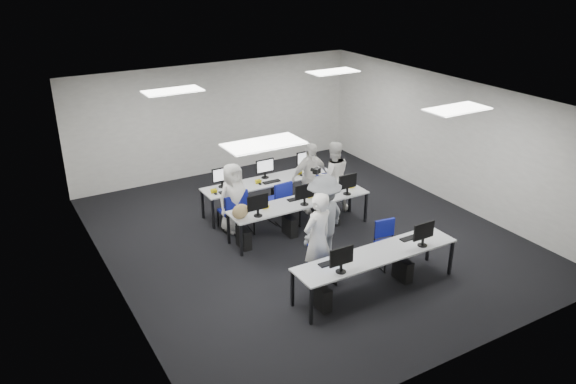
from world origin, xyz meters
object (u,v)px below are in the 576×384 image
chair_4 (321,200)px  chair_7 (318,196)px  desk_mid (300,204)px  chair_6 (279,207)px  chair_3 (287,214)px  chair_0 (321,272)px  chair_1 (388,252)px  chair_5 (230,218)px  student_2 (233,198)px  student_3 (310,178)px  desk_front (377,256)px  chair_2 (242,220)px  student_1 (333,176)px  photographer (324,220)px  student_0 (317,239)px

chair_4 → chair_7: bearing=99.2°
desk_mid → chair_6: size_ratio=3.32×
desk_mid → chair_7: 1.41m
chair_7 → chair_6: bearing=-165.4°
chair_3 → chair_4: chair_4 is taller
chair_0 → chair_1: 1.49m
desk_mid → chair_5: 1.58m
chair_6 → student_2: bearing=173.7°
desk_mid → student_3: 1.14m
chair_4 → student_3: (-0.22, 0.15, 0.55)m
chair_6 → student_2: 1.18m
chair_1 → student_3: (0.03, 2.88, 0.55)m
desk_front → chair_1: bearing=36.1°
chair_1 → chair_5: chair_1 is taller
chair_2 → chair_3: size_ratio=1.03×
chair_3 → chair_4: 1.08m
chair_1 → student_3: size_ratio=0.54×
chair_2 → student_1: 2.42m
chair_1 → photographer: 1.41m
chair_5 → chair_6: size_ratio=0.89×
student_1 → student_3: size_ratio=1.01×
student_0 → student_1: 3.26m
chair_1 → student_1: (0.53, 2.68, 0.55)m
chair_5 → desk_front: bearing=-72.9°
desk_mid → chair_3: 0.60m
desk_mid → student_3: bearing=46.8°
chair_0 → chair_4: bearing=46.9°
chair_4 → chair_3: bearing=-148.9°
chair_3 → student_0: 2.53m
desk_mid → chair_2: chair_2 is taller
chair_6 → chair_5: bearing=170.5°
desk_mid → chair_4: chair_4 is taller
chair_2 → chair_3: 1.04m
chair_3 → chair_5: chair_3 is taller
chair_5 → student_1: size_ratio=0.51×
student_0 → chair_7: bearing=-136.8°
chair_7 → photographer: photographer is taller
chair_1 → chair_7: (0.29, 2.93, 0.00)m
student_1 → student_2: size_ratio=1.09×
student_0 → desk_mid: bearing=-126.1°
chair_4 → chair_7: size_ratio=0.96×
chair_5 → student_2: 0.51m
desk_front → chair_7: size_ratio=3.51×
desk_front → chair_2: chair_2 is taller
chair_3 → student_3: (0.83, 0.38, 0.56)m
desk_front → student_0: (-0.79, 0.70, 0.22)m
student_2 → student_0: bearing=-92.6°
desk_mid → chair_0: chair_0 is taller
chair_6 → student_3: 1.02m
student_1 → student_3: student_1 is taller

